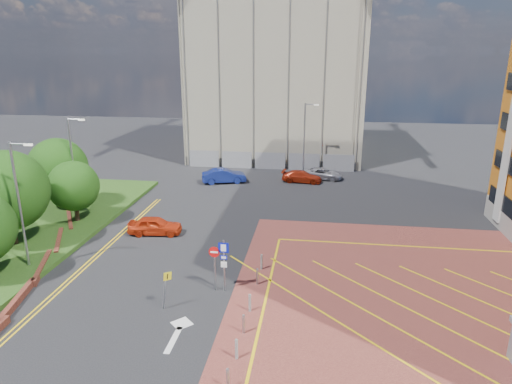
% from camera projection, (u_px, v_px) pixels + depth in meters
% --- Properties ---
extents(ground, '(140.00, 140.00, 0.00)m').
position_uv_depth(ground, '(212.00, 299.00, 25.79)').
color(ground, black).
rests_on(ground, ground).
extents(forecourt, '(26.00, 26.00, 0.02)m').
position_uv_depth(forecourt, '(473.00, 318.00, 23.94)').
color(forecourt, brown).
rests_on(forecourt, ground).
extents(retaining_wall, '(6.06, 20.33, 0.40)m').
position_uv_depth(retaining_wall, '(39.00, 267.00, 29.18)').
color(retaining_wall, brown).
rests_on(retaining_wall, ground).
extents(tree_b, '(5.60, 5.60, 6.74)m').
position_uv_depth(tree_b, '(7.00, 191.00, 31.31)').
color(tree_b, '#3D2B1C').
rests_on(tree_b, grass_bed).
extents(tree_c, '(4.00, 4.00, 4.90)m').
position_uv_depth(tree_c, '(74.00, 186.00, 36.08)').
color(tree_c, '#3D2B1C').
rests_on(tree_c, grass_bed).
extents(tree_d, '(5.00, 5.00, 6.08)m').
position_uv_depth(tree_d, '(58.00, 167.00, 39.12)').
color(tree_d, '#3D2B1C').
rests_on(tree_d, grass_bed).
extents(lamp_left_near, '(1.53, 0.16, 8.00)m').
position_uv_depth(lamp_left_near, '(20.00, 200.00, 27.94)').
color(lamp_left_near, '#9EA0A8').
rests_on(lamp_left_near, grass_bed).
extents(lamp_left_far, '(1.53, 0.16, 8.00)m').
position_uv_depth(lamp_left_far, '(74.00, 162.00, 37.66)').
color(lamp_left_far, '#9EA0A8').
rests_on(lamp_left_far, grass_bed).
extents(lamp_back, '(1.53, 0.16, 8.00)m').
position_uv_depth(lamp_back, '(305.00, 137.00, 50.45)').
color(lamp_back, '#9EA0A8').
rests_on(lamp_back, ground).
extents(sign_cluster, '(1.17, 0.12, 3.20)m').
position_uv_depth(sign_cluster, '(220.00, 260.00, 26.11)').
color(sign_cluster, '#9EA0A8').
rests_on(sign_cluster, ground).
extents(warning_sign, '(0.58, 0.38, 2.25)m').
position_uv_depth(warning_sign, '(166.00, 286.00, 24.35)').
color(warning_sign, '#9EA0A8').
rests_on(warning_sign, ground).
extents(bollard_row, '(0.14, 11.14, 0.90)m').
position_uv_depth(bollard_row, '(248.00, 310.00, 23.77)').
color(bollard_row, '#9EA0A8').
rests_on(bollard_row, forecourt).
extents(construction_building, '(21.20, 19.20, 22.00)m').
position_uv_depth(construction_building, '(279.00, 70.00, 60.38)').
color(construction_building, '#A29A84').
rests_on(construction_building, ground).
extents(construction_fence, '(21.60, 0.06, 2.00)m').
position_uv_depth(construction_fence, '(278.00, 161.00, 53.75)').
color(construction_fence, gray).
rests_on(construction_fence, ground).
extents(car_red_left, '(4.22, 2.11, 1.38)m').
position_uv_depth(car_red_left, '(155.00, 226.00, 34.74)').
color(car_red_left, red).
rests_on(car_red_left, ground).
extents(car_blue_back, '(4.91, 2.95, 1.53)m').
position_uv_depth(car_blue_back, '(224.00, 176.00, 48.32)').
color(car_blue_back, navy).
rests_on(car_blue_back, ground).
extents(car_red_back, '(4.38, 2.13, 1.23)m').
position_uv_depth(car_red_back, '(302.00, 177.00, 48.57)').
color(car_red_back, '#9E230D').
rests_on(car_red_back, ground).
extents(car_silver_back, '(4.58, 2.65, 1.20)m').
position_uv_depth(car_silver_back, '(322.00, 174.00, 49.82)').
color(car_silver_back, '#B2B2B9').
rests_on(car_silver_back, ground).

